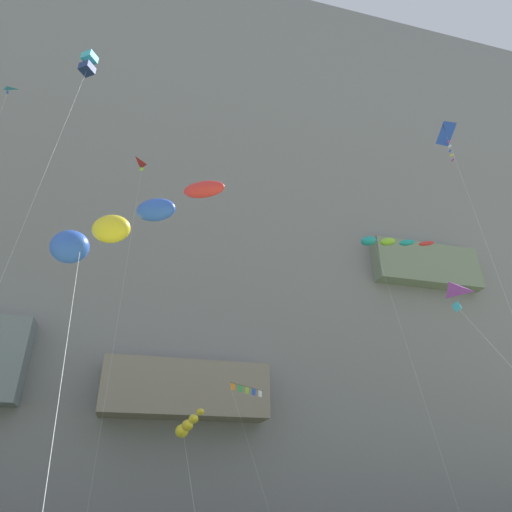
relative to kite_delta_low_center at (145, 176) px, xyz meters
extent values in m
cube|color=gray|center=(6.62, 23.41, 9.12)|extent=(180.00, 30.94, 83.77)
cube|color=gray|center=(6.62, 6.61, -20.81)|extent=(16.39, 4.71, 5.34)
cube|color=gray|center=(37.94, 6.96, -2.67)|extent=(15.29, 2.24, 5.91)
pyramid|color=red|center=(0.07, 0.05, 1.06)|extent=(1.46, 1.82, 0.32)
cube|color=#8CCC33|center=(-0.42, 0.20, 0.96)|extent=(0.46, 0.19, 0.50)
cylinder|color=silver|center=(-0.51, -0.94, -15.84)|extent=(0.21, 2.29, 33.60)
cube|color=#38B2D1|center=(-4.66, -14.18, -0.13)|extent=(1.27, 1.27, 0.64)
cube|color=navy|center=(-4.66, -14.18, -1.30)|extent=(1.27, 1.27, 0.64)
cylinder|color=black|center=(-4.25, -14.18, -0.71)|extent=(0.03, 0.03, 1.72)
cylinder|color=black|center=(-5.07, -14.18, -0.71)|extent=(0.03, 0.03, 1.72)
cylinder|color=silver|center=(-5.74, -15.58, -17.13)|extent=(2.18, 2.81, 31.03)
ellipsoid|color=yellow|center=(4.94, -9.17, -26.38)|extent=(0.96, 1.49, 0.97)
ellipsoid|color=yellow|center=(5.09, -10.78, -26.21)|extent=(0.81, 1.46, 0.82)
ellipsoid|color=yellow|center=(5.25, -12.40, -26.04)|extent=(0.66, 1.43, 0.66)
ellipsoid|color=yellow|center=(5.40, -14.01, -25.87)|extent=(0.50, 1.40, 0.51)
cylinder|color=silver|center=(5.32, -12.52, -29.59)|extent=(0.70, 5.75, 6.12)
cube|color=blue|center=(24.43, -16.57, -3.25)|extent=(0.55, 2.30, 2.32)
cylinder|color=black|center=(24.43, -16.57, -3.25)|extent=(0.38, 0.17, 1.90)
cube|color=#CC3399|center=(24.48, -16.57, -4.12)|extent=(0.15, 0.26, 0.14)
cube|color=white|center=(24.47, -16.57, -4.60)|extent=(0.14, 0.26, 0.14)
cube|color=blue|center=(24.42, -16.57, -5.09)|extent=(0.07, 0.28, 0.14)
cube|color=yellow|center=(24.44, -16.57, -5.57)|extent=(0.19, 0.24, 0.14)
cube|color=#CC3399|center=(24.43, -16.57, -6.05)|extent=(0.06, 0.28, 0.14)
cylinder|color=silver|center=(24.01, -18.48, -18.09)|extent=(0.85, 3.83, 29.11)
pyramid|color=#38B2D1|center=(-12.42, -7.45, 1.60)|extent=(1.22, 0.95, 0.29)
cube|color=blue|center=(-12.32, -7.13, 1.57)|extent=(0.13, 0.33, 0.36)
ellipsoid|color=blue|center=(-0.58, -28.07, -23.49)|extent=(1.68, 1.62, 1.15)
ellipsoid|color=yellow|center=(0.58, -29.02, -23.27)|extent=(1.54, 1.47, 0.97)
ellipsoid|color=blue|center=(1.74, -29.97, -23.04)|extent=(1.41, 1.31, 0.80)
ellipsoid|color=red|center=(2.90, -30.92, -22.81)|extent=(1.27, 1.16, 0.62)
cylinder|color=silver|center=(0.38, -31.15, -28.16)|extent=(1.24, 5.61, 8.99)
ellipsoid|color=teal|center=(21.20, -7.47, -9.05)|extent=(1.72, 1.34, 1.03)
ellipsoid|color=#8CCC33|center=(22.84, -8.03, -9.22)|extent=(1.65, 1.18, 0.87)
ellipsoid|color=teal|center=(24.48, -8.60, -9.39)|extent=(1.58, 1.02, 0.71)
ellipsoid|color=red|center=(26.12, -9.17, -9.56)|extent=(1.52, 0.86, 0.54)
cylinder|color=silver|center=(22.43, -9.53, -20.99)|extent=(1.47, 3.81, 23.32)
cylinder|color=black|center=(10.43, -4.18, -22.32)|extent=(3.50, 2.81, 0.03)
cube|color=orange|center=(9.03, -5.30, -22.61)|extent=(0.42, 0.36, 0.52)
cube|color=green|center=(9.73, -4.74, -22.61)|extent=(0.41, 0.35, 0.53)
cube|color=#8CCC33|center=(10.43, -4.18, -22.61)|extent=(0.41, 0.34, 0.53)
cube|color=blue|center=(11.12, -3.62, -22.61)|extent=(0.41, 0.35, 0.53)
cube|color=white|center=(11.82, -3.07, -22.61)|extent=(0.40, 0.33, 0.52)
cylinder|color=silver|center=(10.38, -6.03, -27.48)|extent=(3.42, 0.92, 10.33)
pyramid|color=purple|center=(17.38, -21.20, -21.16)|extent=(1.90, 1.56, 0.37)
cube|color=#38B2D1|center=(17.56, -21.69, -21.25)|extent=(0.22, 0.48, 0.53)
camera|label=1|loc=(1.80, -40.69, -29.82)|focal=31.87mm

